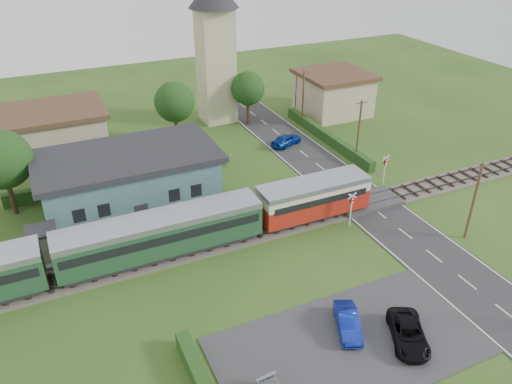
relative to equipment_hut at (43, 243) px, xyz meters
name	(u,v)px	position (x,y,z in m)	size (l,w,h in m)	color
ground	(282,241)	(18.00, -5.20, -1.75)	(120.00, 120.00, 0.00)	#2D4C19
railway_track	(271,228)	(18.00, -3.20, -1.64)	(76.00, 3.20, 0.49)	#4C443D
road	(380,214)	(28.00, -5.20, -1.72)	(6.00, 70.00, 0.05)	#28282B
car_park	(348,346)	(16.50, -17.20, -1.71)	(17.00, 9.00, 0.08)	#333335
crossing_deck	(367,202)	(28.00, -3.20, -1.52)	(6.20, 3.40, 0.45)	#333335
platform	(148,235)	(8.00, 0.00, -1.52)	(30.00, 3.00, 0.45)	gray
equipment_hut	(43,243)	(0.00, 0.00, 0.00)	(2.30, 2.30, 2.55)	#BCB38C
station_building	(130,179)	(8.00, 5.79, 0.95)	(16.00, 9.00, 5.30)	#3D5E5E
train	(120,244)	(5.26, -3.20, 0.43)	(43.20, 2.90, 3.40)	#232328
church_tower	(215,40)	(23.00, 22.80, 8.48)	(6.00, 6.00, 17.60)	#BCB38C
house_west	(56,133)	(3.00, 19.80, 1.04)	(10.80, 8.80, 5.50)	tan
house_east	(333,93)	(38.00, 18.80, 1.05)	(8.80, 8.80, 5.50)	tan
hedge_roadside	(327,137)	(32.20, 10.80, -1.15)	(0.80, 18.00, 1.20)	#193814
hedge_station	(122,178)	(8.00, 10.30, -1.10)	(22.00, 0.80, 1.30)	#193814
tree_a	(1,160)	(-2.00, 8.80, 3.63)	(5.20, 5.20, 8.00)	#332316
tree_b	(175,102)	(16.00, 17.80, 3.27)	(4.60, 4.60, 7.34)	#332316
tree_c	(248,89)	(26.00, 19.80, 2.91)	(4.20, 4.20, 6.78)	#332316
utility_pole_b	(474,200)	(32.20, -11.20, 1.88)	(1.40, 0.22, 7.00)	#473321
utility_pole_c	(359,131)	(32.20, 4.80, 1.88)	(1.40, 0.22, 7.00)	#473321
utility_pole_d	(303,97)	(32.20, 16.80, 1.88)	(1.40, 0.22, 7.00)	#473321
crossing_signal_near	(352,205)	(24.40, -5.61, 0.39)	(0.84, 0.28, 3.28)	silver
crossing_signal_far	(385,166)	(31.60, -0.81, 0.39)	(0.84, 0.28, 3.28)	silver
streetlamp_east	(296,88)	(34.00, 21.80, 1.29)	(0.30, 0.30, 5.15)	#3F3F47
car_on_road	(286,140)	(27.28, 11.71, -1.02)	(1.61, 4.00, 1.36)	navy
car_park_blue	(348,322)	(17.21, -16.00, -1.04)	(1.32, 3.80, 1.25)	navy
car_park_dark	(408,333)	(20.15, -18.44, -1.05)	(2.05, 4.44, 1.23)	black
pedestrian_near	(241,202)	(16.56, 0.10, -0.51)	(0.57, 0.38, 1.58)	gray
pedestrian_far	(85,245)	(2.89, -0.74, -0.51)	(0.76, 0.60, 1.57)	gray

